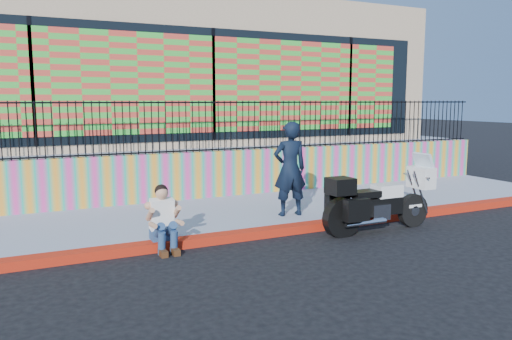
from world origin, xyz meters
TOP-DOWN VIEW (x-y plane):
  - ground at (0.00, 0.00)m, footprint 90.00×90.00m
  - red_curb at (0.00, 0.00)m, footprint 16.00×0.30m
  - sidewalk at (0.00, 1.65)m, footprint 16.00×3.00m
  - mural_wall at (0.00, 3.25)m, footprint 16.00×0.20m
  - metal_fence at (0.00, 3.25)m, footprint 15.80×0.04m
  - elevated_platform at (0.00, 8.35)m, footprint 16.00×10.00m
  - storefront_building at (0.00, 8.13)m, footprint 14.00×8.06m
  - police_motorcycle at (1.46, -0.60)m, footprint 2.32×0.77m
  - police_officer at (0.33, 0.73)m, footprint 0.74×0.54m
  - seated_man at (-2.48, -0.09)m, footprint 0.54×0.71m

SIDE VIEW (x-z plane):
  - ground at x=0.00m, z-range 0.00..0.00m
  - red_curb at x=0.00m, z-range 0.00..0.15m
  - sidewalk at x=0.00m, z-range 0.00..0.15m
  - seated_man at x=-2.48m, z-range -0.08..0.98m
  - police_motorcycle at x=1.46m, z-range -0.12..1.33m
  - elevated_platform at x=0.00m, z-range 0.00..1.25m
  - mural_wall at x=0.00m, z-range 0.15..1.25m
  - police_officer at x=0.33m, z-range 0.15..2.04m
  - metal_fence at x=0.00m, z-range 1.25..2.45m
  - storefront_building at x=0.00m, z-range 1.25..5.25m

